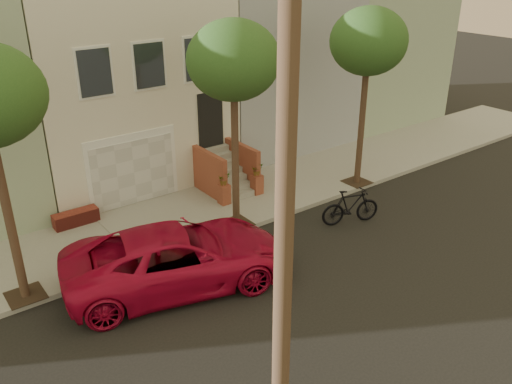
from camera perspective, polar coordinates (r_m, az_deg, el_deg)
ground at (r=14.05m, az=3.77°, el=-11.03°), size 90.00×90.00×0.00m
sidewalk at (r=17.79m, az=-7.42°, el=-2.68°), size 40.00×3.70×0.15m
house_row at (r=21.64m, az=-15.86°, el=11.64°), size 33.10×11.70×7.00m
tree_mid at (r=15.40m, az=-2.40°, el=13.68°), size 2.70×2.57×6.30m
tree_right at (r=19.01m, az=11.89°, el=15.30°), size 2.70×2.57×6.30m
pickup_truck at (r=14.21m, az=-8.37°, el=-6.87°), size 6.37×4.15×1.63m
motorcycle at (r=17.45m, az=10.03°, el=-1.53°), size 2.04×1.19×1.19m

